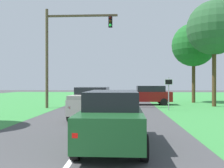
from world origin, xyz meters
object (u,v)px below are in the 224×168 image
red_suv_near (112,117)px  crossing_suv_far (149,95)px  traffic_light (63,44)px  oak_tree_right (214,28)px  extra_tree_1 (194,45)px  pickup_truck_lead (93,102)px  keep_moving_sign (169,89)px

red_suv_near → crossing_suv_far: 16.25m
crossing_suv_far → traffic_light: bearing=-154.2°
crossing_suv_far → oak_tree_right: bearing=-13.9°
red_suv_near → extra_tree_1: bearing=67.9°
red_suv_near → pickup_truck_lead: size_ratio=0.93×
red_suv_near → keep_moving_sign: keep_moving_sign is taller
red_suv_near → pickup_truck_lead: pickup_truck_lead is taller
keep_moving_sign → crossing_suv_far: keep_moving_sign is taller
traffic_light → keep_moving_sign: bearing=-9.2°
crossing_suv_far → extra_tree_1: size_ratio=0.52×
oak_tree_right → extra_tree_1: bearing=98.3°
keep_moving_sign → red_suv_near: bearing=-108.6°
oak_tree_right → red_suv_near: bearing=-119.8°
pickup_truck_lead → crossing_suv_far: bearing=66.3°
red_suv_near → extra_tree_1: (7.73, 19.02, 5.21)m
oak_tree_right → crossing_suv_far: bearing=166.1°
crossing_suv_far → extra_tree_1: 7.87m
red_suv_near → oak_tree_right: (8.37, 14.62, 6.06)m
red_suv_near → keep_moving_sign: 11.70m
extra_tree_1 → red_suv_near: bearing=-112.1°
traffic_light → extra_tree_1: extra_tree_1 is taller
red_suv_near → oak_tree_right: bearing=60.2°
pickup_truck_lead → traffic_light: size_ratio=0.62×
red_suv_near → traffic_light: bearing=111.0°
traffic_light → oak_tree_right: size_ratio=0.88×
pickup_truck_lead → oak_tree_right: size_ratio=0.55×
pickup_truck_lead → oak_tree_right: (9.88, 8.10, 6.08)m
traffic_light → oak_tree_right: (13.15, 2.18, 1.69)m
traffic_light → extra_tree_1: (12.50, 6.58, 0.83)m
oak_tree_right → keep_moving_sign: bearing=-142.5°
traffic_light → extra_tree_1: 14.15m
keep_moving_sign → extra_tree_1: size_ratio=0.30×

